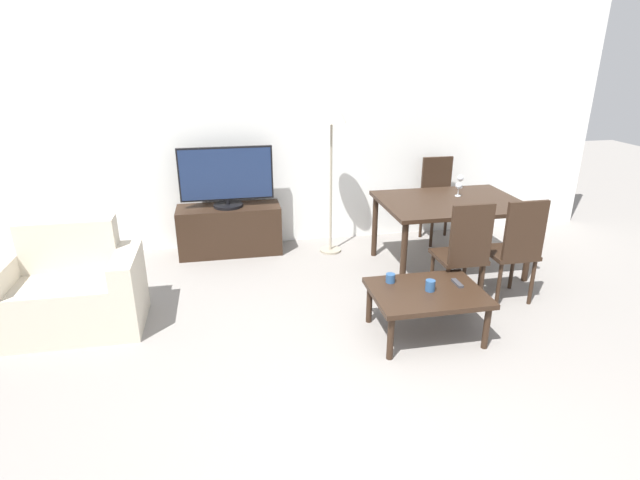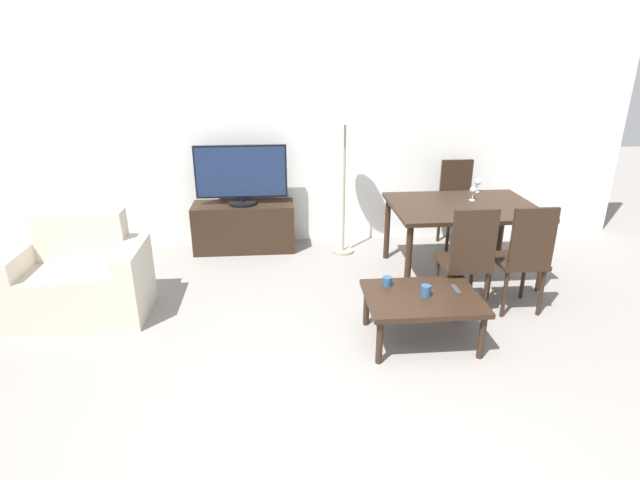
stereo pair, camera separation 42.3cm
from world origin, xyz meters
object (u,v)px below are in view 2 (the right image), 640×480
at_px(floor_lamp, 345,118).
at_px(tv_stand, 244,227).
at_px(coffee_table, 422,301).
at_px(cup_colored_far, 387,281).
at_px(dining_chair_far, 457,199).
at_px(remote_primary, 456,290).
at_px(cup_white_near, 426,291).
at_px(armchair, 80,280).
at_px(wine_glass_center, 473,191).
at_px(dining_chair_near, 467,256).
at_px(tv, 241,175).
at_px(dining_chair_near_right, 524,255).
at_px(dining_table, 463,212).
at_px(wine_glass_left, 478,183).

bearing_deg(floor_lamp, tv_stand, 170.89).
xyz_separation_m(coffee_table, cup_colored_far, (-0.24, 0.20, 0.08)).
height_order(tv_stand, dining_chair_far, dining_chair_far).
bearing_deg(coffee_table, dining_chair_far, 64.62).
distance_m(remote_primary, cup_white_near, 0.27).
bearing_deg(remote_primary, coffee_table, -168.18).
distance_m(armchair, wine_glass_center, 3.76).
bearing_deg(dining_chair_near, floor_lamp, 119.46).
xyz_separation_m(floor_lamp, remote_primary, (0.65, -1.83, -1.09)).
height_order(tv_stand, cup_colored_far, tv_stand).
bearing_deg(dining_chair_near, tv_stand, 139.45).
height_order(armchair, wine_glass_center, wine_glass_center).
height_order(coffee_table, remote_primary, remote_primary).
bearing_deg(tv_stand, dining_chair_far, -0.41).
distance_m(tv, dining_chair_near_right, 3.00).
height_order(dining_table, cup_white_near, dining_table).
distance_m(dining_table, dining_chair_near_right, 0.88).
height_order(dining_table, dining_chair_near, dining_chair_near).
bearing_deg(dining_table, cup_colored_far, -133.42).
xyz_separation_m(dining_chair_far, cup_white_near, (-0.96, -2.06, -0.10)).
xyz_separation_m(armchair, dining_table, (3.53, 0.55, 0.34)).
xyz_separation_m(coffee_table, remote_primary, (0.28, 0.06, 0.06)).
bearing_deg(armchair, coffee_table, -13.42).
xyz_separation_m(dining_table, cup_white_near, (-0.71, -1.22, -0.22)).
relative_size(coffee_table, cup_colored_far, 11.63).
xyz_separation_m(dining_table, floor_lamp, (-1.10, 0.67, 0.84)).
relative_size(dining_chair_far, cup_colored_far, 13.06).
relative_size(tv, dining_chair_near, 1.02).
bearing_deg(tv_stand, armchair, -133.09).
relative_size(dining_table, wine_glass_center, 9.66).
bearing_deg(dining_chair_near, wine_glass_center, 68.30).
xyz_separation_m(tv, dining_chair_far, (2.46, -0.02, -0.33)).
bearing_deg(cup_white_near, dining_chair_far, 65.10).
xyz_separation_m(dining_chair_near, remote_primary, (-0.20, -0.33, -0.14)).
height_order(coffee_table, wine_glass_left, wine_glass_left).
distance_m(coffee_table, cup_white_near, 0.09).
xyz_separation_m(tv_stand, cup_colored_far, (1.25, -1.87, 0.16)).
xyz_separation_m(dining_table, dining_chair_near_right, (0.25, -0.83, -0.12)).
distance_m(coffee_table, dining_chair_near_right, 1.06).
bearing_deg(coffee_table, remote_primary, 11.82).
relative_size(dining_chair_far, remote_primary, 6.57).
distance_m(coffee_table, remote_primary, 0.29).
bearing_deg(coffee_table, wine_glass_center, 57.43).
bearing_deg(cup_white_near, floor_lamp, 101.57).
distance_m(dining_table, dining_chair_far, 0.88).
distance_m(dining_chair_far, wine_glass_left, 0.50).
height_order(remote_primary, cup_colored_far, cup_colored_far).
bearing_deg(floor_lamp, coffee_table, -78.93).
xyz_separation_m(armchair, cup_white_near, (2.82, -0.67, 0.12)).
relative_size(coffee_table, floor_lamp, 0.51).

